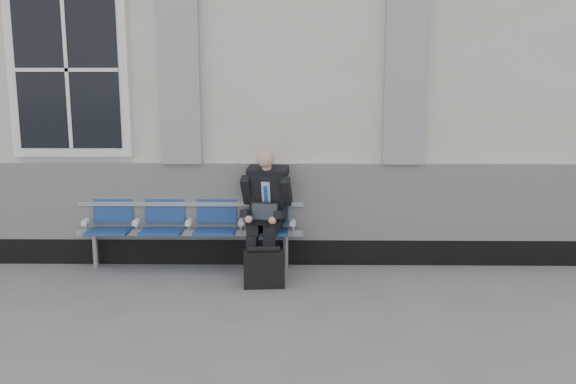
{
  "coord_description": "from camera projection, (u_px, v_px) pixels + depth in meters",
  "views": [
    {
      "loc": [
        2.9,
        -5.8,
        2.27
      ],
      "look_at": [
        2.81,
        0.9,
        0.97
      ],
      "focal_mm": 40.0,
      "sensor_mm": 36.0,
      "label": 1
    }
  ],
  "objects": [
    {
      "name": "businessman",
      "position": [
        266.0,
        206.0,
        7.15
      ],
      "size": [
        0.58,
        0.78,
        1.39
      ],
      "color": "black",
      "rests_on": "ground"
    },
    {
      "name": "bench",
      "position": [
        190.0,
        221.0,
        7.33
      ],
      "size": [
        2.6,
        0.47,
        0.91
      ],
      "color": "#9EA0A3",
      "rests_on": "ground"
    },
    {
      "name": "station_building",
      "position": [
        92.0,
        71.0,
        9.14
      ],
      "size": [
        14.4,
        4.4,
        4.49
      ],
      "color": "beige",
      "rests_on": "ground"
    },
    {
      "name": "briefcase",
      "position": [
        264.0,
        268.0,
        6.73
      ],
      "size": [
        0.44,
        0.21,
        0.44
      ],
      "color": "black",
      "rests_on": "ground"
    }
  ]
}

